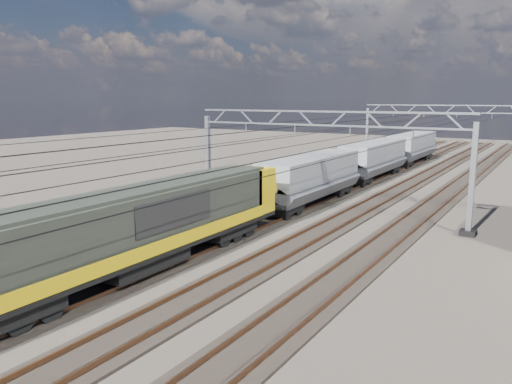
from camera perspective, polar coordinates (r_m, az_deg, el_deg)
The scene contains 13 objects.
ground at distance 30.98m, azimuth 4.18°, elevation -4.15°, with size 160.00×160.00×0.00m, color black.
track_outer_west at distance 34.07m, azimuth -4.79°, elevation -2.67°, with size 2.60×140.00×0.30m.
track_loco at distance 31.91m, azimuth 1.00°, elevation -3.55°, with size 2.60×140.00×0.30m.
track_inner_east at distance 30.12m, azimuth 7.56°, elevation -4.50°, with size 2.60×140.00×0.30m.
track_outer_east at distance 28.78m, azimuth 14.86°, elevation -5.49°, with size 2.60×140.00×0.30m.
catenary_gantry_mid at distance 33.79m, azimuth 7.43°, elevation 3.78°, with size 19.90×0.90×7.11m.
catenary_gantry_far at distance 68.11m, azimuth 20.20°, elevation 6.64°, with size 19.90×0.90×7.11m.
overhead_wires at distance 37.30m, azimuth 10.07°, elevation 7.19°, with size 12.03×140.00×0.53m.
locomotive at distance 22.90m, azimuth -13.30°, elevation -3.73°, with size 2.76×21.10×3.62m.
hopper_wagon_lead at distance 37.27m, azimuth 6.29°, elevation 1.84°, with size 3.38×13.00×3.25m.
hopper_wagon_mid at distance 50.35m, azimuth 13.32°, elevation 3.90°, with size 3.38×13.00×3.25m.
hopper_wagon_third at distance 63.91m, azimuth 17.43°, elevation 5.08°, with size 3.38×13.00×3.25m.
trackside_cabinet at distance 29.22m, azimuth -19.82°, elevation -3.65°, with size 0.50×0.42×1.31m.
Camera 1 is at (13.85, -26.56, 7.90)m, focal length 35.00 mm.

